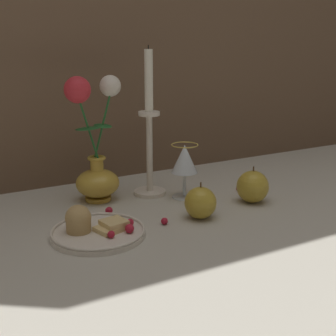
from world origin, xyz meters
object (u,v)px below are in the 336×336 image
Objects in this scene: vase at (95,155)px; apple_near_glass at (200,203)px; plate_with_pastries at (94,229)px; candlestick at (149,139)px; apple_beside_vase at (253,187)px; wine_glass at (185,161)px.

vase is 3.67× the size of apple_near_glass.
apple_near_glass is at bearing -54.23° from vase.
vase is 0.25m from plate_with_pastries.
apple_beside_vase is at bearing -42.20° from candlestick.
plate_with_pastries is 0.42m from apple_beside_vase.
apple_beside_vase is at bearing -41.23° from wine_glass.
vase reaches higher than apple_near_glass.
plate_with_pastries is at bearing -112.09° from vase.
plate_with_pastries is 1.41× the size of wine_glass.
wine_glass is at bearing 22.69° from plate_with_pastries.
wine_glass reaches higher than plate_with_pastries.
wine_glass is 0.11m from candlestick.
vase is at bearing 171.73° from candlestick.
vase is 0.14m from candlestick.
apple_near_glass is (0.02, -0.21, -0.11)m from candlestick.
apple_near_glass is (-0.04, -0.14, -0.06)m from wine_glass.
plate_with_pastries is at bearing -157.31° from wine_glass.
apple_near_glass is (0.25, -0.02, 0.02)m from plate_with_pastries.
plate_with_pastries is 2.13× the size of apple_beside_vase.
candlestick is at bearing 136.00° from wine_glass.
wine_glass is at bearing -44.00° from candlestick.
wine_glass is at bearing -22.37° from vase.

